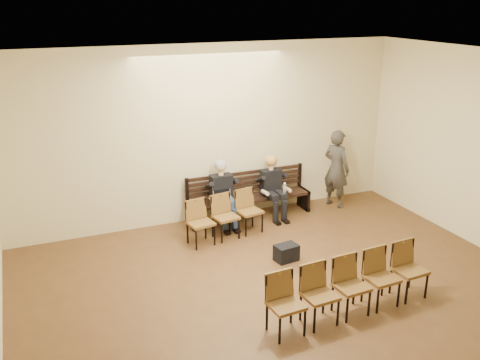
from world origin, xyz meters
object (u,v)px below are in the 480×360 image
object	(u,v)px
chair_row_back	(352,287)
passerby	(337,163)
seated_man	(223,195)
seated_woman	(273,190)
laptop	(225,200)
water_bottle	(285,193)
bag	(286,253)
chair_row_front	(226,217)
bench	(250,207)

from	to	relation	value
chair_row_back	passerby	bearing A→B (deg)	57.30
seated_man	chair_row_back	world-z (taller)	seated_man
seated_woman	passerby	size ratio (longest dim) A/B	0.60
laptop	seated_man	bearing A→B (deg)	78.29
laptop	passerby	xyz separation A→B (m)	(2.63, 0.19, 0.39)
water_bottle	passerby	size ratio (longest dim) A/B	0.11
passerby	laptop	bearing A→B (deg)	72.39
bag	laptop	bearing A→B (deg)	105.86
seated_man	bag	distance (m)	1.97
chair_row_back	chair_row_front	bearing A→B (deg)	99.80
bench	passerby	distance (m)	2.11
bag	passerby	xyz separation A→B (m)	(2.16, 1.87, 0.83)
seated_man	laptop	size ratio (longest dim) A/B	3.52
seated_man	passerby	xyz separation A→B (m)	(2.60, 0.01, 0.33)
seated_woman	laptop	xyz separation A→B (m)	(-1.13, -0.18, -0.00)
seated_woman	passerby	distance (m)	1.55
water_bottle	passerby	world-z (taller)	passerby
seated_man	chair_row_front	world-z (taller)	seated_man
seated_woman	chair_row_front	size ratio (longest dim) A/B	0.78
chair_row_front	chair_row_back	size ratio (longest dim) A/B	0.57
water_bottle	bag	distance (m)	1.85
seated_woman	water_bottle	size ratio (longest dim) A/B	5.24
chair_row_back	bench	bearing A→B (deg)	85.22
chair_row_back	seated_man	bearing A→B (deg)	94.94
seated_man	bag	size ratio (longest dim) A/B	3.26
passerby	chair_row_front	world-z (taller)	passerby
passerby	bench	bearing A→B (deg)	65.09
seated_woman	bag	world-z (taller)	seated_woman
seated_woman	passerby	bearing A→B (deg)	0.41
bench	seated_woman	size ratio (longest dim) A/B	2.23
seated_man	water_bottle	world-z (taller)	seated_man
laptop	passerby	world-z (taller)	passerby
seated_man	laptop	bearing A→B (deg)	-101.73
seated_man	water_bottle	bearing A→B (deg)	-11.06
passerby	chair_row_front	distance (m)	2.90
seated_man	bag	world-z (taller)	seated_man
passerby	chair_row_back	xyz separation A→B (m)	(-2.07, -3.67, -0.54)
bag	chair_row_back	xyz separation A→B (m)	(0.09, -1.80, 0.28)
water_bottle	seated_man	bearing A→B (deg)	168.94
laptop	water_bottle	bearing A→B (deg)	-2.76
bench	laptop	xyz separation A→B (m)	(-0.66, -0.30, 0.36)
seated_man	laptop	xyz separation A→B (m)	(-0.04, -0.18, -0.05)
seated_woman	passerby	xyz separation A→B (m)	(1.51, 0.01, 0.39)
seated_man	passerby	distance (m)	2.62
bag	passerby	distance (m)	2.97
seated_woman	laptop	bearing A→B (deg)	-170.98
bench	water_bottle	xyz separation A→B (m)	(0.61, -0.36, 0.34)
bench	bag	distance (m)	1.99
laptop	passerby	distance (m)	2.67
bag	seated_man	bearing A→B (deg)	103.31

